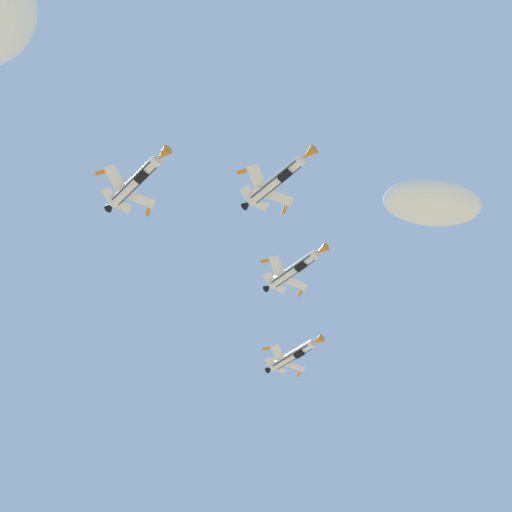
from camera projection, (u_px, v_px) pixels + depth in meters
name	position (u px, v px, depth m)	size (l,w,h in m)	color
cloud_high_distant	(432.00, 203.00, 259.35)	(41.86, 22.87, 12.54)	white
fighter_jet_lead	(277.00, 180.00, 99.16)	(11.34, 14.26, 4.37)	white
fighter_jet_left_wing	(294.00, 269.00, 116.86)	(11.28, 14.26, 4.64)	white
fighter_jet_right_wing	(136.00, 181.00, 96.44)	(11.34, 14.26, 4.39)	white
fighter_jet_left_outer	(293.00, 355.00, 130.26)	(11.33, 14.26, 4.45)	white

